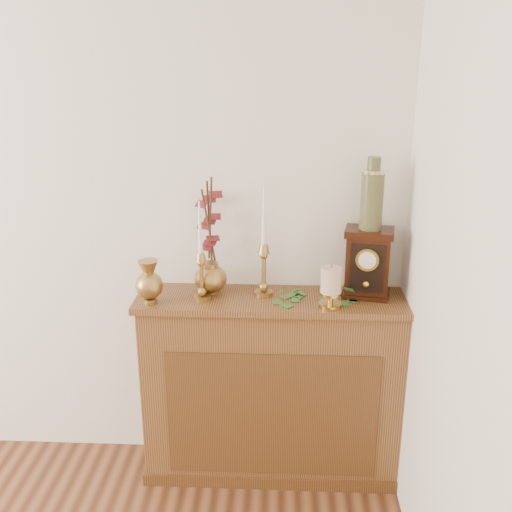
# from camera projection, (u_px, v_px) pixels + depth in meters

# --- Properties ---
(console_shelf) EXTENTS (1.24, 0.34, 0.93)m
(console_shelf) POSITION_uv_depth(u_px,v_px,m) (272.00, 392.00, 2.87)
(console_shelf) COLOR brown
(console_shelf) RESTS_ON ground
(candlestick_left) EXTENTS (0.08, 0.08, 0.45)m
(candlestick_left) POSITION_uv_depth(u_px,v_px,m) (201.00, 268.00, 2.63)
(candlestick_left) COLOR #A98143
(candlestick_left) RESTS_ON console_shelf
(candlestick_center) EXTENTS (0.08, 0.08, 0.50)m
(candlestick_center) POSITION_uv_depth(u_px,v_px,m) (264.00, 261.00, 2.67)
(candlestick_center) COLOR #A98143
(candlestick_center) RESTS_ON console_shelf
(bud_vase) EXTENTS (0.12, 0.12, 0.20)m
(bud_vase) POSITION_uv_depth(u_px,v_px,m) (149.00, 282.00, 2.61)
(bud_vase) COLOR #A98143
(bud_vase) RESTS_ON console_shelf
(ginger_jar) EXTENTS (0.23, 0.24, 0.55)m
(ginger_jar) POSITION_uv_depth(u_px,v_px,m) (210.00, 239.00, 2.71)
(ginger_jar) COLOR #A98143
(ginger_jar) RESTS_ON console_shelf
(pillar_candle_left) EXTENTS (0.09, 0.09, 0.18)m
(pillar_candle_left) POSITION_uv_depth(u_px,v_px,m) (331.00, 286.00, 2.58)
(pillar_candle_left) COLOR gold
(pillar_candle_left) RESTS_ON console_shelf
(pillar_candle_right) EXTENTS (0.10, 0.10, 0.19)m
(pillar_candle_right) POSITION_uv_depth(u_px,v_px,m) (331.00, 285.00, 2.57)
(pillar_candle_right) COLOR gold
(pillar_candle_right) RESTS_ON console_shelf
(ivy_garland) EXTENTS (0.39, 0.19, 0.07)m
(ivy_garland) POSITION_uv_depth(u_px,v_px,m) (302.00, 298.00, 2.67)
(ivy_garland) COLOR #326D29
(ivy_garland) RESTS_ON console_shelf
(mantel_clock) EXTENTS (0.23, 0.18, 0.32)m
(mantel_clock) POSITION_uv_depth(u_px,v_px,m) (368.00, 264.00, 2.67)
(mantel_clock) COLOR black
(mantel_clock) RESTS_ON console_shelf
(ceramic_vase) EXTENTS (0.10, 0.10, 0.32)m
(ceramic_vase) POSITION_uv_depth(u_px,v_px,m) (372.00, 197.00, 2.58)
(ceramic_vase) COLOR #183023
(ceramic_vase) RESTS_ON mantel_clock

